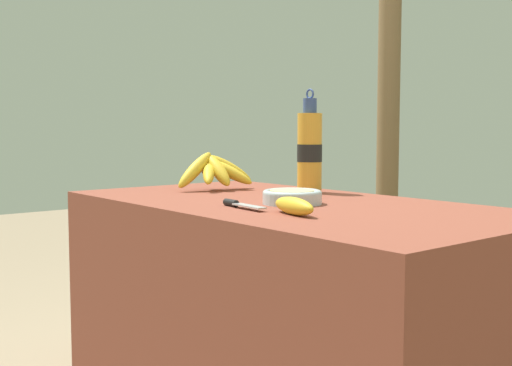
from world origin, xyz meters
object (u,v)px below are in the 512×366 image
at_px(support_post_near, 389,85).
at_px(banana_bunch_green, 479,238).
at_px(serving_bowl, 292,196).
at_px(loose_banana_front, 294,206).
at_px(banana_bunch_ripe, 216,170).
at_px(knife, 238,204).
at_px(water_bottle, 310,151).

bearing_deg(support_post_near, banana_bunch_green, -15.13).
bearing_deg(serving_bowl, loose_banana_front, -41.45).
height_order(banana_bunch_ripe, knife, banana_bunch_ripe).
distance_m(banana_bunch_ripe, serving_bowl, 0.49).
distance_m(water_bottle, banana_bunch_green, 1.26).
bearing_deg(serving_bowl, support_post_near, 121.04).
height_order(serving_bowl, support_post_near, support_post_near).
bearing_deg(water_bottle, banana_bunch_ripe, -144.17).
relative_size(loose_banana_front, knife, 0.98).
height_order(serving_bowl, water_bottle, water_bottle).
relative_size(serving_bowl, banana_bunch_green, 0.66).
relative_size(banana_bunch_ripe, serving_bowl, 1.89).
height_order(water_bottle, banana_bunch_green, water_bottle).
xyz_separation_m(loose_banana_front, support_post_near, (-1.16, 1.79, 0.44)).
height_order(loose_banana_front, knife, loose_banana_front).
distance_m(banana_bunch_ripe, knife, 0.52).
bearing_deg(banana_bunch_green, serving_bowl, -79.10).
xyz_separation_m(knife, banana_bunch_green, (-0.25, 1.62, -0.30)).
height_order(water_bottle, loose_banana_front, water_bottle).
bearing_deg(knife, loose_banana_front, 10.59).
xyz_separation_m(banana_bunch_ripe, knife, (0.45, -0.25, -0.06)).
bearing_deg(knife, banana_bunch_ripe, 156.10).
bearing_deg(support_post_near, knife, -62.22).
distance_m(banana_bunch_ripe, loose_banana_front, 0.70).
xyz_separation_m(knife, support_post_near, (-0.96, 1.81, 0.46)).
bearing_deg(loose_banana_front, banana_bunch_ripe, 160.65).
bearing_deg(banana_bunch_ripe, knife, -29.06).
distance_m(water_bottle, support_post_near, 1.60).
distance_m(knife, banana_bunch_green, 1.67).
height_order(banana_bunch_ripe, banana_bunch_green, banana_bunch_ripe).
distance_m(serving_bowl, knife, 0.18).
bearing_deg(knife, water_bottle, 117.01).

